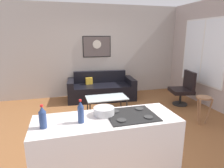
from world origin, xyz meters
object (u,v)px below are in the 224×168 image
(soda_bottle, at_px, (43,118))
(armchair, at_px, (184,88))
(mixing_bowl, at_px, (104,111))
(couch, at_px, (101,90))
(wall_painting, at_px, (97,47))
(soda_bottle_2, at_px, (81,112))
(bar_stool, at_px, (203,103))
(coffee_table, at_px, (107,99))

(soda_bottle, bearing_deg, armchair, 34.34)
(mixing_bowl, bearing_deg, couch, 78.76)
(armchair, distance_m, wall_painting, 2.85)
(soda_bottle_2, bearing_deg, wall_painting, 76.53)
(bar_stool, xyz_separation_m, soda_bottle_2, (-2.72, -1.19, 0.56))
(coffee_table, height_order, mixing_bowl, mixing_bowl)
(couch, relative_size, coffee_table, 2.07)
(soda_bottle_2, bearing_deg, soda_bottle, -176.10)
(soda_bottle_2, bearing_deg, coffee_table, 69.61)
(couch, distance_m, wall_painting, 1.35)
(coffee_table, xyz_separation_m, soda_bottle_2, (-0.84, -2.27, 0.65))
(soda_bottle, relative_size, mixing_bowl, 1.01)
(soda_bottle, xyz_separation_m, wall_painting, (1.35, 3.95, 0.51))
(soda_bottle_2, bearing_deg, bar_stool, 23.68)
(coffee_table, xyz_separation_m, wall_painting, (0.10, 1.65, 1.15))
(armchair, bearing_deg, wall_painting, 142.95)
(coffee_table, relative_size, bar_stool, 1.61)
(bar_stool, bearing_deg, wall_painting, 123.20)
(soda_bottle_2, relative_size, wall_painting, 0.32)
(soda_bottle_2, height_order, mixing_bowl, soda_bottle_2)
(soda_bottle_2, relative_size, mixing_bowl, 1.06)
(couch, xyz_separation_m, mixing_bowl, (-0.65, -3.29, 0.67))
(armchair, distance_m, mixing_bowl, 3.54)
(mixing_bowl, bearing_deg, bar_stool, 23.48)
(couch, height_order, mixing_bowl, mixing_bowl)
(armchair, height_order, wall_painting, wall_painting)
(soda_bottle_2, bearing_deg, armchair, 37.44)
(soda_bottle_2, xyz_separation_m, wall_painting, (0.94, 3.92, 0.51))
(soda_bottle, relative_size, wall_painting, 0.30)
(soda_bottle, bearing_deg, mixing_bowl, 13.47)
(couch, bearing_deg, soda_bottle_2, -105.57)
(coffee_table, distance_m, armchair, 2.20)
(armchair, relative_size, wall_painting, 1.07)
(bar_stool, xyz_separation_m, soda_bottle, (-3.13, -1.22, 0.56))
(soda_bottle, bearing_deg, bar_stool, 21.31)
(mixing_bowl, bearing_deg, coffee_table, 75.73)
(bar_stool, height_order, mixing_bowl, mixing_bowl)
(mixing_bowl, bearing_deg, wall_painting, 80.43)
(coffee_table, height_order, armchair, armchair)
(armchair, height_order, soda_bottle_2, soda_bottle_2)
(coffee_table, bearing_deg, bar_stool, -29.71)
(couch, distance_m, soda_bottle, 3.79)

